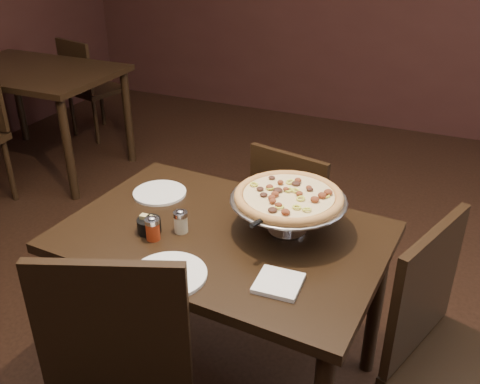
% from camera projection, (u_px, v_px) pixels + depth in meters
% --- Properties ---
extents(room, '(6.04, 7.04, 2.84)m').
position_uv_depth(room, '(211.00, 68.00, 1.66)').
color(room, black).
rests_on(room, ground).
extents(dining_table, '(1.26, 0.88, 0.75)m').
position_uv_depth(dining_table, '(223.00, 254.00, 2.07)').
color(dining_table, black).
rests_on(dining_table, ground).
extents(background_table, '(1.26, 0.84, 0.79)m').
position_uv_depth(background_table, '(33.00, 83.00, 4.01)').
color(background_table, black).
rests_on(background_table, ground).
extents(pizza_stand, '(0.44, 0.44, 0.18)m').
position_uv_depth(pizza_stand, '(289.00, 197.00, 1.97)').
color(pizza_stand, '#B8B7BF').
rests_on(pizza_stand, dining_table).
extents(parmesan_shaker, '(0.05, 0.05, 0.10)m').
position_uv_depth(parmesan_shaker, '(181.00, 221.00, 2.01)').
color(parmesan_shaker, beige).
rests_on(parmesan_shaker, dining_table).
extents(pepper_flake_shaker, '(0.06, 0.06, 0.10)m').
position_uv_depth(pepper_flake_shaker, '(153.00, 229.00, 1.97)').
color(pepper_flake_shaker, maroon).
rests_on(pepper_flake_shaker, dining_table).
extents(packet_caddy, '(0.09, 0.09, 0.07)m').
position_uv_depth(packet_caddy, '(149.00, 225.00, 2.02)').
color(packet_caddy, black).
rests_on(packet_caddy, dining_table).
extents(napkin_stack, '(0.15, 0.15, 0.02)m').
position_uv_depth(napkin_stack, '(279.00, 283.00, 1.74)').
color(napkin_stack, white).
rests_on(napkin_stack, dining_table).
extents(plate_left, '(0.23, 0.23, 0.01)m').
position_uv_depth(plate_left, '(160.00, 193.00, 2.30)').
color(plate_left, white).
rests_on(plate_left, dining_table).
extents(plate_near, '(0.26, 0.26, 0.01)m').
position_uv_depth(plate_near, '(169.00, 275.00, 1.78)').
color(plate_near, white).
rests_on(plate_near, dining_table).
extents(serving_spatula, '(0.14, 0.14, 0.02)m').
position_uv_depth(serving_spatula, '(263.00, 220.00, 1.83)').
color(serving_spatula, '#B8B7BF').
rests_on(serving_spatula, pizza_stand).
extents(chair_far, '(0.48, 0.48, 0.87)m').
position_uv_depth(chair_far, '(298.00, 218.00, 2.66)').
color(chair_far, black).
rests_on(chair_far, ground).
extents(chair_side, '(0.57, 0.57, 0.96)m').
position_uv_depth(chair_side, '(451.00, 353.00, 1.79)').
color(chair_side, black).
rests_on(chair_side, ground).
extents(bg_chair_far, '(0.50, 0.50, 0.88)m').
position_uv_depth(bg_chair_far, '(89.00, 85.00, 4.67)').
color(bg_chair_far, black).
rests_on(bg_chair_far, ground).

